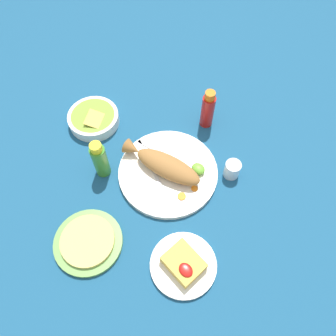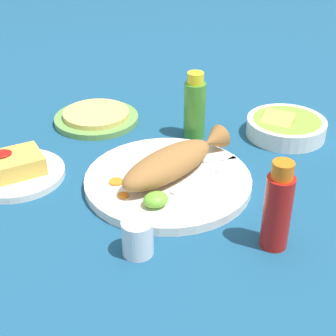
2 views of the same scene
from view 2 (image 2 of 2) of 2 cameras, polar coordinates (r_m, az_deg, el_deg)
ground_plane at (r=1.00m, az=0.00°, el=-1.86°), size 4.00×4.00×0.00m
main_plate at (r=1.00m, az=0.00°, el=-1.43°), size 0.32×0.32×0.02m
fried_fish at (r=0.99m, az=0.61°, el=0.74°), size 0.28×0.14×0.06m
fork_near at (r=1.04m, az=3.35°, el=0.77°), size 0.18×0.07×0.00m
fork_far at (r=1.00m, az=4.73°, el=-0.50°), size 0.18×0.06×0.00m
carrot_slice_near at (r=0.98m, az=-5.77°, el=-1.52°), size 0.03×0.03×0.00m
carrot_slice_mid at (r=0.94m, az=-5.00°, el=-3.03°), size 0.02×0.02×0.00m
lime_wedge_main at (r=0.90m, az=-1.37°, el=-3.52°), size 0.05×0.04×0.03m
hot_sauce_bottle_red at (r=0.83m, az=12.06°, el=-4.39°), size 0.05×0.05×0.16m
hot_sauce_bottle_green at (r=1.15m, az=2.98°, el=6.72°), size 0.05×0.05×0.15m
salt_cup at (r=0.82m, az=-3.39°, el=-7.92°), size 0.05×0.05×0.06m
side_plate_fries at (r=1.06m, az=-16.39°, el=-0.68°), size 0.19×0.19×0.01m
fries_pile at (r=1.05m, az=-16.63°, el=0.51°), size 0.10×0.08×0.04m
guacamole_bowl at (r=1.20m, az=12.94°, el=4.52°), size 0.18×0.18×0.05m
tortilla_plate at (r=1.25m, az=-7.93°, el=5.42°), size 0.20×0.20×0.01m
tortilla_stack at (r=1.25m, az=-7.97°, el=5.96°), size 0.16×0.16×0.01m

